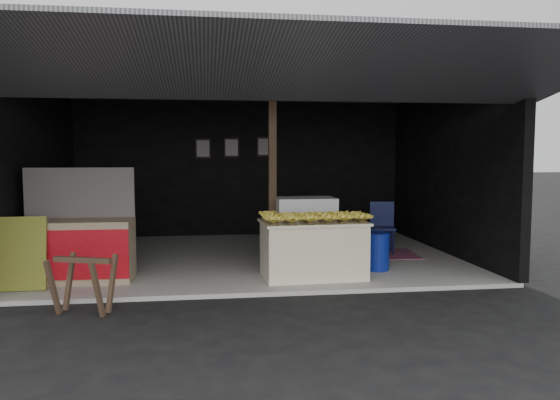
{
  "coord_description": "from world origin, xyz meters",
  "views": [
    {
      "loc": [
        -0.77,
        -6.74,
        1.83
      ],
      "look_at": [
        0.37,
        1.51,
        1.1
      ],
      "focal_mm": 35.0,
      "sensor_mm": 36.0,
      "label": 1
    }
  ],
  "objects": [
    {
      "name": "shophouse",
      "position": [
        0.0,
        2.82,
        2.1
      ],
      "size": [
        7.4,
        7.29,
        3.02
      ],
      "color": "black",
      "rests_on": "ground"
    },
    {
      "name": "ground",
      "position": [
        0.0,
        0.0,
        0.0
      ],
      "size": [
        80.0,
        80.0,
        0.0
      ],
      "primitive_type": "plane",
      "color": "black",
      "rests_on": "ground"
    },
    {
      "name": "banana_table",
      "position": [
        0.74,
        0.76,
        0.46
      ],
      "size": [
        1.5,
        0.97,
        0.8
      ],
      "rotation": [
        0.0,
        0.0,
        0.04
      ],
      "color": "white",
      "rests_on": "concrete_slab"
    },
    {
      "name": "neighbor_stall",
      "position": [
        -2.53,
        0.98,
        0.53
      ],
      "size": [
        1.52,
        0.71,
        1.56
      ],
      "rotation": [
        0.0,
        0.0,
        -0.02
      ],
      "color": "#998466",
      "rests_on": "concrete_slab"
    },
    {
      "name": "green_signboard",
      "position": [
        -3.12,
        0.55,
        0.53
      ],
      "size": [
        0.63,
        0.2,
        0.94
      ],
      "primitive_type": "cube",
      "rotation": [
        -0.17,
        0.0,
        0.0
      ],
      "color": "black",
      "rests_on": "concrete_slab"
    },
    {
      "name": "magenta_rug",
      "position": [
        2.11,
        2.31,
        0.07
      ],
      "size": [
        1.58,
        1.12,
        0.01
      ],
      "primitive_type": "cube",
      "rotation": [
        0.0,
        0.0,
        -0.08
      ],
      "color": "maroon",
      "rests_on": "concrete_slab"
    },
    {
      "name": "sawhorse",
      "position": [
        -2.15,
        -0.47,
        0.41
      ],
      "size": [
        0.74,
        0.74,
        0.65
      ],
      "rotation": [
        0.0,
        0.0,
        -0.33
      ],
      "color": "#453022",
      "rests_on": "ground"
    },
    {
      "name": "concrete_slab",
      "position": [
        0.0,
        2.5,
        0.03
      ],
      "size": [
        7.0,
        5.0,
        0.06
      ],
      "primitive_type": "cube",
      "color": "gray",
      "rests_on": "ground"
    },
    {
      "name": "water_barrel",
      "position": [
        1.79,
        1.09,
        0.33
      ],
      "size": [
        0.36,
        0.36,
        0.54
      ],
      "primitive_type": "cylinder",
      "color": "navy",
      "rests_on": "concrete_slab"
    },
    {
      "name": "plastic_chair",
      "position": [
        2.33,
        2.49,
        0.59
      ],
      "size": [
        0.51,
        0.51,
        0.89
      ],
      "rotation": [
        0.0,
        0.0,
        -0.23
      ],
      "color": "#0A0F3B",
      "rests_on": "concrete_slab"
    },
    {
      "name": "picture_frames",
      "position": [
        -0.17,
        4.89,
        1.93
      ],
      "size": [
        1.62,
        0.04,
        0.46
      ],
      "color": "black",
      "rests_on": "shophouse"
    },
    {
      "name": "banana_pile",
      "position": [
        0.74,
        0.76,
        0.94
      ],
      "size": [
        1.38,
        0.87,
        0.16
      ],
      "primitive_type": null,
      "rotation": [
        0.0,
        0.0,
        0.04
      ],
      "color": "gold",
      "rests_on": "banana_table"
    },
    {
      "name": "white_crate",
      "position": [
        0.83,
        1.84,
        0.58
      ],
      "size": [
        0.95,
        0.65,
        1.05
      ],
      "rotation": [
        0.0,
        0.0,
        0.01
      ],
      "color": "white",
      "rests_on": "concrete_slab"
    }
  ]
}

